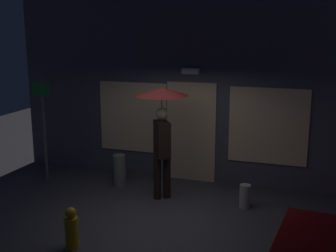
# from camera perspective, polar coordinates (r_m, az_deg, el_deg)

# --- Properties ---
(ground_plane) EXTENTS (18.00, 18.00, 0.00)m
(ground_plane) POSITION_cam_1_polar(r_m,az_deg,el_deg) (7.91, -1.33, -12.11)
(ground_plane) COLOR #423F44
(building_facade) EXTENTS (8.30, 0.48, 4.41)m
(building_facade) POSITION_cam_1_polar(r_m,az_deg,el_deg) (9.49, 3.41, 5.78)
(building_facade) COLOR #4C4C56
(building_facade) RESTS_ON ground
(person_with_umbrella) EXTENTS (1.02, 1.02, 2.23)m
(person_with_umbrella) POSITION_cam_1_polar(r_m,az_deg,el_deg) (8.32, -0.80, 1.12)
(person_with_umbrella) COLOR black
(person_with_umbrella) RESTS_ON ground
(street_sign_post) EXTENTS (0.40, 0.07, 2.29)m
(street_sign_post) POSITION_cam_1_polar(r_m,az_deg,el_deg) (9.88, -16.08, 0.41)
(street_sign_post) COLOR #595B60
(street_sign_post) RESTS_ON ground
(sidewalk_bollard) EXTENTS (0.27, 0.27, 0.69)m
(sidewalk_bollard) POSITION_cam_1_polar(r_m,az_deg,el_deg) (9.39, -6.43, -5.86)
(sidewalk_bollard) COLOR slate
(sidewalk_bollard) RESTS_ON ground
(sidewalk_bollard_2) EXTENTS (0.21, 0.21, 0.45)m
(sidewalk_bollard_2) POSITION_cam_1_polar(r_m,az_deg,el_deg) (8.41, 10.12, -9.10)
(sidewalk_bollard_2) COLOR #B2A899
(sidewalk_bollard_2) RESTS_ON ground
(fire_hydrant) EXTENTS (0.21, 0.21, 0.67)m
(fire_hydrant) POSITION_cam_1_polar(r_m,az_deg,el_deg) (6.98, -12.59, -13.16)
(fire_hydrant) COLOR gold
(fire_hydrant) RESTS_ON ground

